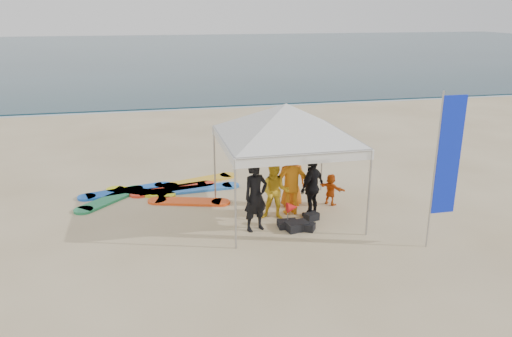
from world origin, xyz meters
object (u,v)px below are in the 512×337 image
at_px(person_black_a, 256,197).
at_px(surfboard_spread, 163,191).
at_px(person_orange_a, 291,180).
at_px(person_seated, 331,189).
at_px(person_yellow, 275,192).
at_px(person_orange_b, 292,178).
at_px(marker_pennant, 292,207).
at_px(feather_flag, 447,158).
at_px(person_black_b, 312,187).
at_px(canopy_tent, 286,104).

xyz_separation_m(person_black_a, surfboard_spread, (-2.20, 3.28, -0.87)).
height_order(person_orange_a, person_seated, person_orange_a).
distance_m(person_yellow, person_orange_b, 1.08).
xyz_separation_m(person_orange_b, person_seated, (1.13, -0.18, -0.37)).
bearing_deg(person_orange_b, marker_pennant, 75.79).
bearing_deg(surfboard_spread, person_black_a, -56.14).
bearing_deg(surfboard_spread, person_orange_b, -27.88).
height_order(person_orange_b, marker_pennant, person_orange_b).
bearing_deg(feather_flag, marker_pennant, 147.99).
relative_size(person_black_a, person_black_b, 1.09).
relative_size(canopy_tent, feather_flag, 1.26).
height_order(person_orange_a, marker_pennant, person_orange_a).
xyz_separation_m(person_yellow, person_orange_b, (0.70, 0.83, 0.06)).
bearing_deg(person_yellow, person_black_b, 17.87).
distance_m(canopy_tent, surfboard_spread, 5.08).
relative_size(person_orange_b, canopy_tent, 0.35).
bearing_deg(person_orange_b, person_black_b, 111.57).
bearing_deg(person_black_b, person_orange_b, -107.86).
bearing_deg(marker_pennant, feather_flag, -32.01).
xyz_separation_m(person_seated, surfboard_spread, (-4.69, 2.06, -0.42)).
distance_m(person_orange_a, feather_flag, 4.12).
distance_m(feather_flag, surfboard_spread, 8.35).
bearing_deg(person_yellow, person_orange_b, 69.74).
distance_m(person_black_a, person_black_b, 1.76).
bearing_deg(person_seated, person_orange_a, 69.95).
bearing_deg(person_black_b, person_black_a, -20.47).
bearing_deg(person_black_b, feather_flag, 96.76).
height_order(person_black_a, surfboard_spread, person_black_a).
xyz_separation_m(person_seated, marker_pennant, (-1.50, -1.15, 0.04)).
bearing_deg(person_black_a, feather_flag, -43.50).
bearing_deg(person_seated, canopy_tent, 72.78).
height_order(person_yellow, marker_pennant, person_yellow).
relative_size(feather_flag, marker_pennant, 5.83).
bearing_deg(person_orange_b, feather_flag, 130.96).
bearing_deg(person_yellow, marker_pennant, -37.03).
relative_size(person_orange_b, marker_pennant, 2.60).
relative_size(person_yellow, person_orange_a, 0.80).
bearing_deg(person_black_a, person_orange_a, 17.47).
height_order(person_orange_b, canopy_tent, canopy_tent).
relative_size(person_orange_b, feather_flag, 0.45).
bearing_deg(person_orange_b, person_yellow, 51.19).
bearing_deg(canopy_tent, person_yellow, -151.46).
height_order(person_orange_a, person_orange_b, person_orange_a).
bearing_deg(marker_pennant, person_orange_b, 74.44).
height_order(person_yellow, surfboard_spread, person_yellow).
height_order(person_black_b, person_orange_b, person_black_b).
height_order(person_orange_a, surfboard_spread, person_orange_a).
height_order(feather_flag, marker_pennant, feather_flag).
bearing_deg(person_black_a, marker_pennant, -15.19).
xyz_separation_m(person_orange_a, canopy_tent, (-0.20, -0.13, 2.11)).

